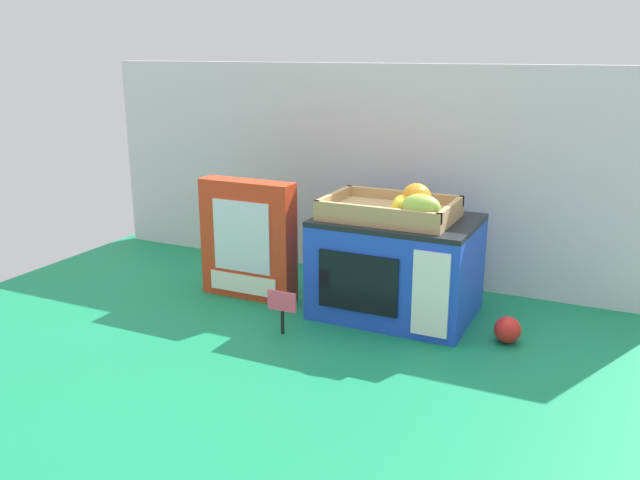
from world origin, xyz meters
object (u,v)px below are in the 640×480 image
object	(u,v)px
toy_microwave	(396,266)
food_groups_crate	(397,209)
loose_toy_apple	(508,330)
price_sign	(282,306)
cookie_set_box	(248,240)

from	to	relation	value
toy_microwave	food_groups_crate	distance (m)	0.15
food_groups_crate	loose_toy_apple	size ratio (longest dim) A/B	5.04
toy_microwave	price_sign	size ratio (longest dim) A/B	3.62
toy_microwave	cookie_set_box	distance (m)	0.38
cookie_set_box	price_sign	world-z (taller)	cookie_set_box
price_sign	food_groups_crate	bearing A→B (deg)	46.79
price_sign	loose_toy_apple	world-z (taller)	price_sign
price_sign	loose_toy_apple	size ratio (longest dim) A/B	1.71
food_groups_crate	loose_toy_apple	xyz separation A→B (m)	(0.27, -0.03, -0.23)
toy_microwave	food_groups_crate	world-z (taller)	food_groups_crate
price_sign	cookie_set_box	bearing A→B (deg)	137.59
toy_microwave	cookie_set_box	size ratio (longest dim) A/B	1.20
toy_microwave	food_groups_crate	size ratio (longest dim) A/B	1.23
cookie_set_box	loose_toy_apple	bearing A→B (deg)	-0.48
toy_microwave	price_sign	bearing A→B (deg)	-129.62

